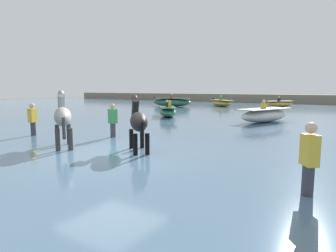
{
  "coord_description": "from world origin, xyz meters",
  "views": [
    {
      "loc": [
        5.9,
        -5.89,
        2.18
      ],
      "look_at": [
        0.16,
        2.74,
        0.85
      ],
      "focal_mm": 30.83,
      "sensor_mm": 36.0,
      "label": 1
    }
  ],
  "objects_px": {
    "horse_lead_black": "(138,123)",
    "boat_far_offshore": "(280,104)",
    "boat_far_inshore": "(168,112)",
    "person_onlooker_right": "(309,166)",
    "boat_mid_channel": "(221,103)",
    "person_wading_mid": "(33,122)",
    "boat_near_starboard": "(172,102)",
    "boat_distant_east": "(264,115)",
    "horse_trailing_grey": "(63,118)",
    "person_wading_close": "(113,124)"
  },
  "relations": [
    {
      "from": "boat_mid_channel",
      "to": "person_onlooker_right",
      "type": "bearing_deg",
      "value": -63.58
    },
    {
      "from": "boat_far_offshore",
      "to": "boat_near_starboard",
      "type": "bearing_deg",
      "value": -148.86
    },
    {
      "from": "person_onlooker_right",
      "to": "person_wading_mid",
      "type": "distance_m",
      "value": 10.12
    },
    {
      "from": "boat_far_inshore",
      "to": "person_onlooker_right",
      "type": "relative_size",
      "value": 1.78
    },
    {
      "from": "boat_distant_east",
      "to": "person_onlooker_right",
      "type": "bearing_deg",
      "value": -71.24
    },
    {
      "from": "horse_trailing_grey",
      "to": "person_onlooker_right",
      "type": "distance_m",
      "value": 7.15
    },
    {
      "from": "person_wading_mid",
      "to": "person_wading_close",
      "type": "xyz_separation_m",
      "value": [
        2.89,
        1.48,
        0.0
      ]
    },
    {
      "from": "boat_far_inshore",
      "to": "boat_near_starboard",
      "type": "distance_m",
      "value": 11.17
    },
    {
      "from": "horse_lead_black",
      "to": "person_wading_mid",
      "type": "distance_m",
      "value": 5.3
    },
    {
      "from": "horse_trailing_grey",
      "to": "boat_far_inshore",
      "type": "xyz_separation_m",
      "value": [
        -2.9,
        10.35,
        -0.59
      ]
    },
    {
      "from": "person_wading_close",
      "to": "person_wading_mid",
      "type": "bearing_deg",
      "value": -152.83
    },
    {
      "from": "horse_trailing_grey",
      "to": "boat_far_offshore",
      "type": "relative_size",
      "value": 0.78
    },
    {
      "from": "boat_far_offshore",
      "to": "person_wading_mid",
      "type": "height_order",
      "value": "person_wading_mid"
    },
    {
      "from": "person_onlooker_right",
      "to": "person_wading_close",
      "type": "relative_size",
      "value": 1.0
    },
    {
      "from": "horse_trailing_grey",
      "to": "boat_mid_channel",
      "type": "xyz_separation_m",
      "value": [
        -4.69,
        23.46,
        -0.59
      ]
    },
    {
      "from": "horse_trailing_grey",
      "to": "boat_far_offshore",
      "type": "xyz_separation_m",
      "value": [
        0.86,
        25.67,
        -0.62
      ]
    },
    {
      "from": "horse_lead_black",
      "to": "boat_near_starboard",
      "type": "height_order",
      "value": "horse_lead_black"
    },
    {
      "from": "boat_far_offshore",
      "to": "person_wading_close",
      "type": "distance_m",
      "value": 23.45
    },
    {
      "from": "boat_distant_east",
      "to": "boat_near_starboard",
      "type": "bearing_deg",
      "value": 142.7
    },
    {
      "from": "horse_lead_black",
      "to": "person_wading_close",
      "type": "distance_m",
      "value": 2.79
    },
    {
      "from": "boat_mid_channel",
      "to": "boat_distant_east",
      "type": "bearing_deg",
      "value": -57.7
    },
    {
      "from": "horse_lead_black",
      "to": "person_wading_mid",
      "type": "height_order",
      "value": "horse_lead_black"
    },
    {
      "from": "person_wading_mid",
      "to": "boat_near_starboard",
      "type": "bearing_deg",
      "value": 106.85
    },
    {
      "from": "boat_far_inshore",
      "to": "boat_distant_east",
      "type": "bearing_deg",
      "value": 2.88
    },
    {
      "from": "horse_lead_black",
      "to": "boat_mid_channel",
      "type": "height_order",
      "value": "horse_lead_black"
    },
    {
      "from": "boat_far_inshore",
      "to": "boat_far_offshore",
      "type": "bearing_deg",
      "value": 76.22
    },
    {
      "from": "boat_near_starboard",
      "to": "person_wading_mid",
      "type": "height_order",
      "value": "boat_near_starboard"
    },
    {
      "from": "horse_lead_black",
      "to": "boat_far_offshore",
      "type": "xyz_separation_m",
      "value": [
        -1.51,
        24.81,
        -0.53
      ]
    },
    {
      "from": "person_onlooker_right",
      "to": "person_wading_mid",
      "type": "bearing_deg",
      "value": 173.67
    },
    {
      "from": "horse_trailing_grey",
      "to": "boat_mid_channel",
      "type": "relative_size",
      "value": 0.6
    },
    {
      "from": "boat_far_offshore",
      "to": "horse_lead_black",
      "type": "bearing_deg",
      "value": -86.51
    },
    {
      "from": "horse_lead_black",
      "to": "boat_far_inshore",
      "type": "relative_size",
      "value": 0.69
    },
    {
      "from": "boat_near_starboard",
      "to": "boat_far_offshore",
      "type": "height_order",
      "value": "boat_near_starboard"
    },
    {
      "from": "horse_lead_black",
      "to": "boat_mid_channel",
      "type": "bearing_deg",
      "value": 107.36
    },
    {
      "from": "horse_trailing_grey",
      "to": "boat_mid_channel",
      "type": "bearing_deg",
      "value": 101.32
    },
    {
      "from": "boat_far_offshore",
      "to": "person_wading_mid",
      "type": "relative_size",
      "value": 1.7
    },
    {
      "from": "horse_lead_black",
      "to": "horse_trailing_grey",
      "type": "distance_m",
      "value": 2.52
    },
    {
      "from": "horse_trailing_grey",
      "to": "person_wading_mid",
      "type": "relative_size",
      "value": 1.32
    },
    {
      "from": "boat_far_inshore",
      "to": "horse_lead_black",
      "type": "bearing_deg",
      "value": -60.94
    },
    {
      "from": "horse_trailing_grey",
      "to": "person_onlooker_right",
      "type": "xyz_separation_m",
      "value": [
        7.13,
        -0.36,
        -0.4
      ]
    },
    {
      "from": "boat_distant_east",
      "to": "horse_lead_black",
      "type": "bearing_deg",
      "value": -95.95
    },
    {
      "from": "boat_far_inshore",
      "to": "boat_far_offshore",
      "type": "distance_m",
      "value": 15.78
    },
    {
      "from": "horse_lead_black",
      "to": "boat_far_offshore",
      "type": "bearing_deg",
      "value": 93.49
    },
    {
      "from": "boat_distant_east",
      "to": "person_wading_mid",
      "type": "relative_size",
      "value": 2.44
    },
    {
      "from": "boat_near_starboard",
      "to": "horse_trailing_grey",
      "type": "bearing_deg",
      "value": -66.33
    },
    {
      "from": "boat_near_starboard",
      "to": "person_wading_close",
      "type": "xyz_separation_m",
      "value": [
        8.69,
        -17.65,
        0.08
      ]
    },
    {
      "from": "boat_mid_channel",
      "to": "person_wading_mid",
      "type": "xyz_separation_m",
      "value": [
        1.77,
        -22.7,
        0.19
      ]
    },
    {
      "from": "boat_far_inshore",
      "to": "boat_near_starboard",
      "type": "bearing_deg",
      "value": 121.36
    },
    {
      "from": "boat_near_starboard",
      "to": "boat_far_offshore",
      "type": "bearing_deg",
      "value": 31.14
    },
    {
      "from": "horse_lead_black",
      "to": "boat_far_offshore",
      "type": "height_order",
      "value": "horse_lead_black"
    }
  ]
}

